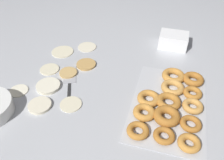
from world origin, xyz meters
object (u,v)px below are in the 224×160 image
(pancake_5, at_px, (63,51))
(container_stack, at_px, (173,40))
(spatula, at_px, (70,79))
(pancake_1, at_px, (48,86))
(pancake_6, at_px, (49,69))
(pancake_8, at_px, (40,105))
(pancake_0, at_px, (87,47))
(pancake_4, at_px, (68,73))
(pancake_3, at_px, (86,64))
(donut_tray, at_px, (171,103))
(pancake_7, at_px, (19,90))
(pancake_2, at_px, (71,104))

(pancake_5, bearing_deg, container_stack, -68.41)
(spatula, bearing_deg, container_stack, -67.94)
(pancake_1, bearing_deg, pancake_6, 25.12)
(pancake_8, height_order, container_stack, container_stack)
(pancake_0, height_order, spatula, pancake_0)
(pancake_4, height_order, pancake_8, pancake_8)
(pancake_3, height_order, container_stack, container_stack)
(pancake_6, height_order, donut_tray, donut_tray)
(pancake_4, height_order, pancake_7, pancake_4)
(pancake_7, bearing_deg, pancake_3, -39.93)
(pancake_1, xyz_separation_m, pancake_3, (0.20, -0.11, -0.00))
(pancake_0, height_order, pancake_2, same)
(pancake_1, height_order, pancake_4, pancake_1)
(pancake_2, xyz_separation_m, pancake_3, (0.28, 0.04, 0.00))
(pancake_0, height_order, pancake_4, pancake_4)
(pancake_6, bearing_deg, pancake_1, -154.88)
(donut_tray, height_order, container_stack, container_stack)
(pancake_5, xyz_separation_m, donut_tray, (-0.24, -0.61, 0.01))
(pancake_8, xyz_separation_m, container_stack, (0.63, -0.49, 0.03))
(pancake_8, bearing_deg, pancake_3, -14.69)
(pancake_3, distance_m, spatula, 0.13)
(pancake_4, xyz_separation_m, container_stack, (0.39, -0.47, 0.03))
(pancake_2, xyz_separation_m, pancake_8, (-0.04, 0.12, 0.00))
(pancake_0, relative_size, donut_tray, 0.22)
(pancake_1, bearing_deg, pancake_8, -169.46)
(pancake_8, bearing_deg, pancake_7, 67.47)
(pancake_2, bearing_deg, pancake_3, 7.84)
(pancake_7, distance_m, spatula, 0.23)
(pancake_3, bearing_deg, pancake_1, 152.52)
(pancake_6, xyz_separation_m, pancake_7, (-0.18, 0.06, -0.00))
(pancake_3, xyz_separation_m, spatula, (-0.13, 0.04, -0.00))
(pancake_2, bearing_deg, spatula, 26.01)
(container_stack, bearing_deg, pancake_5, 111.59)
(pancake_5, height_order, pancake_6, pancake_6)
(pancake_8, bearing_deg, container_stack, -38.18)
(pancake_5, bearing_deg, donut_tray, -111.92)
(pancake_0, xyz_separation_m, donut_tray, (-0.33, -0.49, 0.01))
(pancake_6, relative_size, container_stack, 0.62)
(pancake_5, relative_size, spatula, 0.42)
(pancake_4, bearing_deg, pancake_0, -1.37)
(pancake_1, distance_m, pancake_4, 0.12)
(pancake_4, relative_size, pancake_7, 1.03)
(container_stack, bearing_deg, pancake_0, 107.46)
(pancake_3, relative_size, pancake_6, 1.04)
(pancake_3, distance_m, pancake_7, 0.35)
(pancake_0, bearing_deg, pancake_3, -161.21)
(pancake_3, distance_m, pancake_5, 0.18)
(pancake_1, height_order, donut_tray, donut_tray)
(pancake_1, relative_size, pancake_7, 1.31)
(pancake_5, height_order, container_stack, container_stack)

